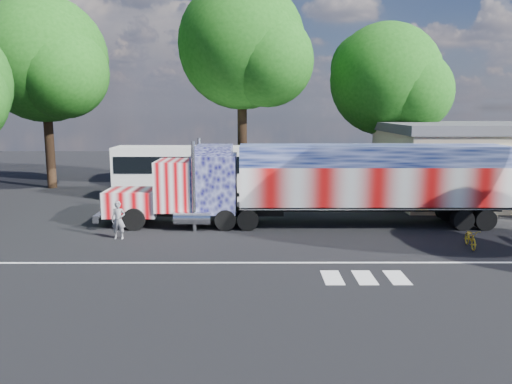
{
  "coord_description": "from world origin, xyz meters",
  "views": [
    {
      "loc": [
        -0.08,
        -22.44,
        6.2
      ],
      "look_at": [
        0.0,
        3.0,
        1.9
      ],
      "focal_mm": 35.0,
      "sensor_mm": 36.0,
      "label": 1
    }
  ],
  "objects_px": {
    "coach_bus": "(205,172)",
    "tree_nw_a": "(46,60)",
    "tree_ne_a": "(388,80)",
    "woman": "(118,220)",
    "semi_truck": "(322,181)",
    "bicycle": "(471,238)",
    "tree_n_mid": "(244,46)"
  },
  "relations": [
    {
      "from": "semi_truck",
      "to": "tree_ne_a",
      "type": "relative_size",
      "value": 1.7
    },
    {
      "from": "woman",
      "to": "bicycle",
      "type": "relative_size",
      "value": 1.12
    },
    {
      "from": "tree_nw_a",
      "to": "coach_bus",
      "type": "bearing_deg",
      "value": -20.37
    },
    {
      "from": "bicycle",
      "to": "tree_ne_a",
      "type": "bearing_deg",
      "value": 97.04
    },
    {
      "from": "semi_truck",
      "to": "coach_bus",
      "type": "height_order",
      "value": "semi_truck"
    },
    {
      "from": "woman",
      "to": "tree_ne_a",
      "type": "height_order",
      "value": "tree_ne_a"
    },
    {
      "from": "semi_truck",
      "to": "woman",
      "type": "xyz_separation_m",
      "value": [
        -10.05,
        -2.85,
        -1.44
      ]
    },
    {
      "from": "tree_ne_a",
      "to": "tree_nw_a",
      "type": "bearing_deg",
      "value": -179.78
    },
    {
      "from": "semi_truck",
      "to": "tree_nw_a",
      "type": "distance_m",
      "value": 24.22
    },
    {
      "from": "bicycle",
      "to": "tree_ne_a",
      "type": "distance_m",
      "value": 18.86
    },
    {
      "from": "coach_bus",
      "to": "bicycle",
      "type": "relative_size",
      "value": 7.53
    },
    {
      "from": "tree_ne_a",
      "to": "tree_nw_a",
      "type": "height_order",
      "value": "tree_nw_a"
    },
    {
      "from": "semi_truck",
      "to": "woman",
      "type": "distance_m",
      "value": 10.55
    },
    {
      "from": "coach_bus",
      "to": "bicycle",
      "type": "height_order",
      "value": "coach_bus"
    },
    {
      "from": "tree_ne_a",
      "to": "tree_n_mid",
      "type": "distance_m",
      "value": 11.27
    },
    {
      "from": "woman",
      "to": "tree_ne_a",
      "type": "bearing_deg",
      "value": 43.93
    },
    {
      "from": "woman",
      "to": "semi_truck",
      "type": "bearing_deg",
      "value": 16.72
    },
    {
      "from": "semi_truck",
      "to": "coach_bus",
      "type": "bearing_deg",
      "value": 130.86
    },
    {
      "from": "semi_truck",
      "to": "tree_nw_a",
      "type": "height_order",
      "value": "tree_nw_a"
    },
    {
      "from": "coach_bus",
      "to": "tree_nw_a",
      "type": "relative_size",
      "value": 0.85
    },
    {
      "from": "tree_ne_a",
      "to": "tree_nw_a",
      "type": "xyz_separation_m",
      "value": [
        -25.92,
        -0.1,
        1.49
      ]
    },
    {
      "from": "woman",
      "to": "tree_nw_a",
      "type": "xyz_separation_m",
      "value": [
        -9.24,
        15.46,
        8.86
      ]
    },
    {
      "from": "tree_nw_a",
      "to": "tree_n_mid",
      "type": "xyz_separation_m",
      "value": [
        14.99,
        -1.3,
        0.86
      ]
    },
    {
      "from": "semi_truck",
      "to": "tree_nw_a",
      "type": "relative_size",
      "value": 1.47
    },
    {
      "from": "coach_bus",
      "to": "tree_nw_a",
      "type": "height_order",
      "value": "tree_nw_a"
    },
    {
      "from": "woman",
      "to": "tree_n_mid",
      "type": "height_order",
      "value": "tree_n_mid"
    },
    {
      "from": "woman",
      "to": "tree_n_mid",
      "type": "relative_size",
      "value": 0.12
    },
    {
      "from": "tree_nw_a",
      "to": "semi_truck",
      "type": "bearing_deg",
      "value": -33.17
    },
    {
      "from": "semi_truck",
      "to": "bicycle",
      "type": "bearing_deg",
      "value": -35.76
    },
    {
      "from": "coach_bus",
      "to": "tree_n_mid",
      "type": "distance_m",
      "value": 9.73
    },
    {
      "from": "coach_bus",
      "to": "woman",
      "type": "bearing_deg",
      "value": -105.96
    },
    {
      "from": "woman",
      "to": "tree_nw_a",
      "type": "relative_size",
      "value": 0.13
    }
  ]
}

